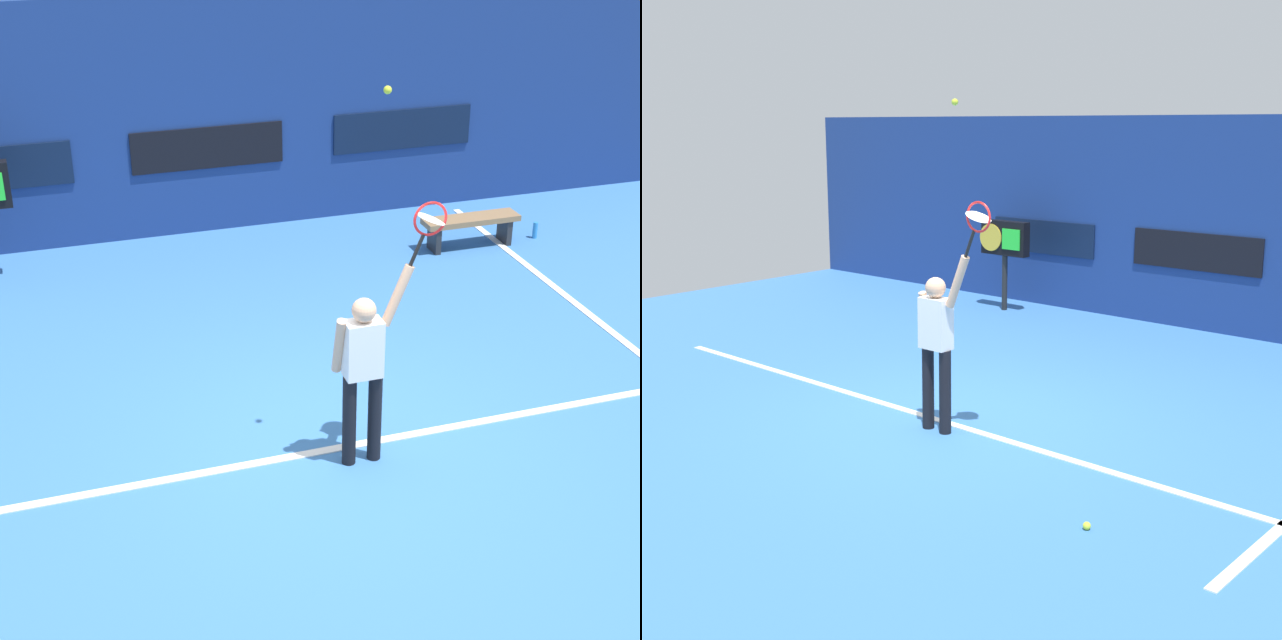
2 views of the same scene
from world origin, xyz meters
TOP-DOWN VIEW (x-y plane):
  - ground_plane at (0.00, 0.00)m, footprint 18.00×18.00m
  - back_wall at (0.00, 5.94)m, footprint 18.00×0.20m
  - sponsor_banner_center at (0.00, 5.82)m, footprint 2.20×0.03m
  - sponsor_banner_starboard at (3.00, 5.82)m, footprint 2.20×0.03m
  - court_baseline at (0.00, -0.12)m, footprint 10.00×0.10m
  - court_sideline at (3.82, 2.00)m, footprint 0.10×7.00m
  - tennis_player at (0.11, -0.35)m, footprint 0.70×0.31m
  - tennis_racket at (0.67, -0.36)m, footprint 0.41×0.27m
  - tennis_ball at (0.29, -0.26)m, footprint 0.07×0.07m
  - court_bench at (3.37, 4.10)m, footprint 1.40×0.36m
  - water_bottle at (4.42, 4.10)m, footprint 0.07×0.07m

SIDE VIEW (x-z plane):
  - ground_plane at x=0.00m, z-range 0.00..0.00m
  - court_baseline at x=0.00m, z-range 0.00..0.01m
  - court_sideline at x=3.82m, z-range 0.00..0.01m
  - water_bottle at x=4.42m, z-range 0.00..0.24m
  - court_bench at x=3.37m, z-range 0.11..0.56m
  - tennis_player at x=0.11m, z-range 0.03..1.99m
  - sponsor_banner_center at x=0.00m, z-range 0.97..1.57m
  - sponsor_banner_starboard at x=3.00m, z-range 0.98..1.58m
  - back_wall at x=0.00m, z-range 0.00..3.39m
  - tennis_racket at x=0.67m, z-range 2.02..2.64m
  - tennis_ball at x=0.29m, z-range 3.43..3.50m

